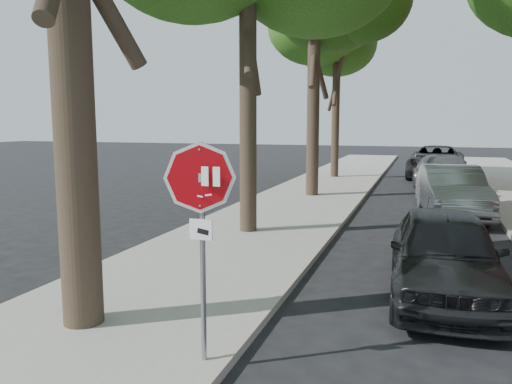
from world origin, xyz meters
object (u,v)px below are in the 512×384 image
tree_far (337,38)px  car_c (444,175)px  car_d (436,162)px  car_b (452,191)px  car_a (445,254)px  stop_sign (201,210)px

tree_far → car_c: bearing=-38.0°
car_c → car_d: size_ratio=0.87×
car_b → tree_far: bearing=112.1°
car_a → car_d: 19.48m
tree_far → car_a: bearing=-74.6°
car_b → car_c: car_b is taller
car_a → car_c: 13.39m
stop_sign → car_c: 17.36m
car_d → car_b: bearing=-86.6°
tree_far → car_d: bearing=21.1°
tree_far → car_b: tree_far is taller
car_a → car_b: 7.98m
tree_far → car_a: tree_far is taller
car_a → car_b: size_ratio=0.91×
stop_sign → car_d: size_ratio=0.42×
stop_sign → tree_far: (-2.02, 21.14, 5.26)m
stop_sign → tree_far: size_ratio=0.28×
car_b → car_d: 11.51m
car_b → car_d: car_d is taller
tree_far → car_d: tree_far is taller
car_a → car_d: car_d is taller
car_a → car_d: size_ratio=0.71×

